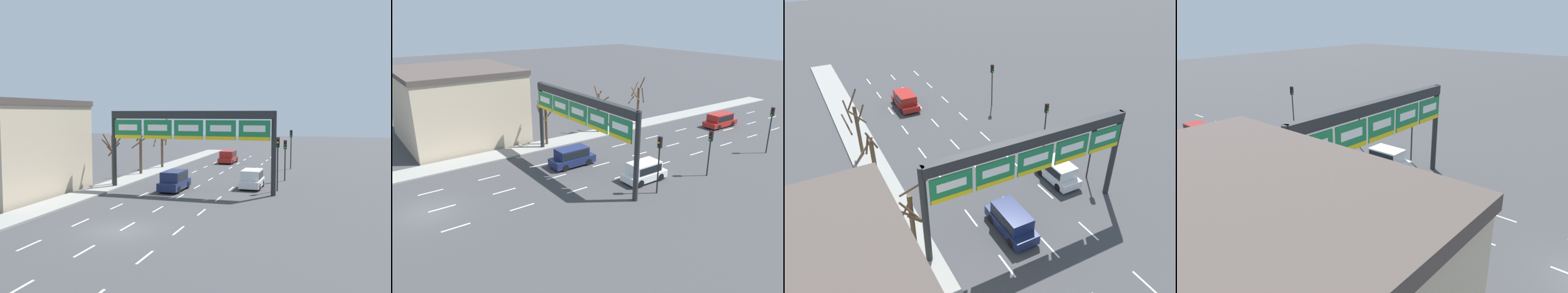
% 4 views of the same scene
% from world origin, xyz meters
% --- Properties ---
extents(ground_plane, '(220.00, 220.00, 0.00)m').
position_xyz_m(ground_plane, '(0.00, 0.00, 0.00)').
color(ground_plane, '#3D3D3F').
extents(sidewalk_left, '(2.80, 110.00, 0.15)m').
position_xyz_m(sidewalk_left, '(-8.00, 0.00, 0.07)').
color(sidewalk_left, gray).
rests_on(sidewalk_left, ground_plane).
extents(lane_dashes, '(6.72, 67.00, 0.01)m').
position_xyz_m(lane_dashes, '(-0.00, 13.50, 0.01)').
color(lane_dashes, white).
rests_on(lane_dashes, ground_plane).
extents(sign_gantry, '(15.22, 0.70, 7.16)m').
position_xyz_m(sign_gantry, '(-0.00, 13.62, 5.80)').
color(sign_gantry, '#232628').
rests_on(sign_gantry, ground_plane).
extents(building_near, '(12.95, 12.32, 8.07)m').
position_xyz_m(building_near, '(-16.15, 7.72, 4.05)').
color(building_near, '#C6B293').
rests_on(building_near, ground_plane).
extents(suv_navy, '(1.82, 4.34, 1.79)m').
position_xyz_m(suv_navy, '(-1.41, 13.58, 0.99)').
color(suv_navy, '#19234C').
rests_on(suv_navy, ground_plane).
extents(suv_white, '(1.87, 3.92, 1.73)m').
position_xyz_m(suv_white, '(5.07, 16.80, 0.96)').
color(suv_white, silver).
rests_on(suv_white, ground_plane).
extents(suv_red, '(1.97, 4.57, 1.72)m').
position_xyz_m(suv_red, '(-1.46, 36.18, 0.96)').
color(suv_red, maroon).
rests_on(suv_red, ground_plane).
extents(traffic_light_near_gantry, '(0.30, 0.35, 4.86)m').
position_xyz_m(traffic_light_near_gantry, '(7.42, 31.96, 3.46)').
color(traffic_light_near_gantry, black).
rests_on(traffic_light_near_gantry, ground_plane).
extents(traffic_light_mid_block, '(0.30, 0.35, 4.82)m').
position_xyz_m(traffic_light_mid_block, '(7.49, 15.96, 3.44)').
color(traffic_light_mid_block, black).
rests_on(traffic_light_mid_block, ground_plane).
extents(traffic_light_far_end, '(0.30, 0.35, 4.19)m').
position_xyz_m(traffic_light_far_end, '(7.59, 22.15, 3.01)').
color(traffic_light_far_end, black).
rests_on(traffic_light_far_end, ground_plane).
extents(tree_bare_closest, '(1.96, 1.93, 6.11)m').
position_xyz_m(tree_bare_closest, '(-8.27, 28.16, 3.06)').
color(tree_bare_closest, brown).
rests_on(tree_bare_closest, sidewalk_left).
extents(tree_bare_second, '(2.23, 2.26, 5.30)m').
position_xyz_m(tree_bare_second, '(-7.97, 14.53, 2.91)').
color(tree_bare_second, brown).
rests_on(tree_bare_second, sidewalk_left).
extents(tree_bare_third, '(1.80, 1.80, 5.61)m').
position_xyz_m(tree_bare_third, '(-8.43, 21.99, 2.83)').
color(tree_bare_third, brown).
rests_on(tree_bare_third, sidewalk_left).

